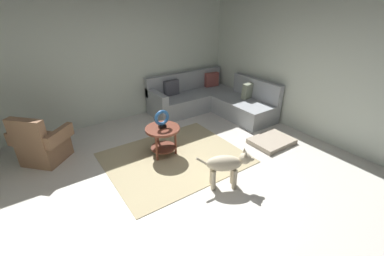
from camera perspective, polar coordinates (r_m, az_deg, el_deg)
ground_plane at (r=4.05m, az=-0.42°, el=-12.42°), size 6.00×6.00×0.10m
wall_back at (r=5.94m, az=-17.18°, el=14.26°), size 6.00×0.12×2.70m
wall_right at (r=5.50m, az=26.33°, el=11.82°), size 0.12×6.00×2.70m
area_rug at (r=4.57m, az=-3.84°, el=-6.62°), size 2.30×1.90×0.01m
sectional_couch at (r=6.36m, az=4.22°, el=6.16°), size 2.20×2.25×0.88m
armchair at (r=5.00m, az=-30.46°, el=-3.24°), size 0.99×0.99×0.88m
side_table at (r=4.48m, az=-6.52°, el=-1.35°), size 0.60×0.60×0.54m
torus_sculpture at (r=4.35m, az=-6.72°, el=2.08°), size 0.28×0.08×0.33m
dog_bed_mat at (r=5.23m, az=17.33°, el=-2.79°), size 0.80×0.60×0.09m
dog at (r=3.76m, az=7.79°, el=-8.10°), size 0.75×0.48×0.63m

